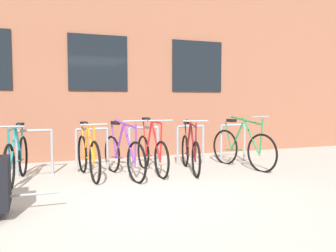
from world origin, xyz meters
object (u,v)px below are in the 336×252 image
Objects in this scene: bicycle_purple at (123,155)px; bicycle_red at (152,153)px; bicycle_maroon at (190,152)px; bicycle_green at (242,148)px; bicycle_orange at (88,155)px; bicycle_teal at (17,159)px.

bicycle_red is at bearing 14.74° from bicycle_purple.
bicycle_purple reaches higher than bicycle_maroon.
bicycle_green is 2.97m from bicycle_orange.
bicycle_teal is 1.13m from bicycle_orange.
bicycle_teal is at bearing 177.48° from bicycle_maroon.
bicycle_red reaches higher than bicycle_teal.
bicycle_red is at bearing 175.79° from bicycle_green.
bicycle_orange is at bearing -0.36° from bicycle_teal.
bicycle_maroon is at bearing -7.85° from bicycle_red.
bicycle_purple is at bearing -165.26° from bicycle_red.
bicycle_green is 2.39m from bicycle_purple.
bicycle_red is 0.97× the size of bicycle_purple.
bicycle_orange is at bearing 163.22° from bicycle_purple.
bicycle_green is at bearing 0.33° from bicycle_purple.
bicycle_maroon reaches higher than bicycle_teal.
bicycle_purple is at bearing -6.04° from bicycle_teal.
bicycle_teal is at bearing 179.64° from bicycle_orange.
bicycle_red reaches higher than bicycle_maroon.
bicycle_maroon is (0.72, -0.10, -0.01)m from bicycle_red.
bicycle_orange is at bearing 178.74° from bicycle_red.
bicycle_purple is (-2.39, -0.01, -0.01)m from bicycle_green.
bicycle_purple is at bearing -16.78° from bicycle_orange.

